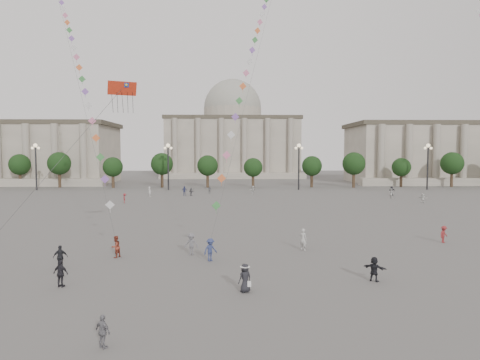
{
  "coord_description": "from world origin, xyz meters",
  "views": [
    {
      "loc": [
        -0.65,
        -28.08,
        8.41
      ],
      "look_at": [
        0.21,
        12.0,
        5.9
      ],
      "focal_mm": 32.0,
      "sensor_mm": 36.0,
      "label": 1
    }
  ],
  "objects": [
    {
      "name": "person_crowd_12",
      "position": [
        -8.53,
        56.5,
        0.77
      ],
      "size": [
        1.35,
        1.31,
        1.54
      ],
      "primitive_type": "imported",
      "rotation": [
        0.0,
        0.0,
        2.39
      ],
      "color": "#5C5C60",
      "rests_on": "ground"
    },
    {
      "name": "person_crowd_9",
      "position": [
        32.04,
        57.77,
        0.88
      ],
      "size": [
        1.68,
        1.21,
        1.75
      ],
      "primitive_type": "imported",
      "rotation": [
        0.0,
        0.0,
        0.48
      ],
      "color": "black",
      "rests_on": "ground"
    },
    {
      "name": "person_crowd_8",
      "position": [
        19.39,
        11.3,
        0.8
      ],
      "size": [
        1.19,
        1.08,
        1.6
      ],
      "primitive_type": "imported",
      "rotation": [
        0.0,
        0.0,
        0.62
      ],
      "color": "maroon",
      "rests_on": "ground"
    },
    {
      "name": "lamp_post_far_east",
      "position": [
        45.0,
        70.0,
        7.35
      ],
      "size": [
        2.0,
        0.9,
        10.65
      ],
      "color": "#262628",
      "rests_on": "ground"
    },
    {
      "name": "person_crowd_19",
      "position": [
        29.05,
        50.01,
        0.97
      ],
      "size": [
        1.06,
        1.17,
        1.94
      ],
      "primitive_type": "imported",
      "rotation": [
        0.0,
        0.0,
        2.0
      ],
      "color": "beige",
      "rests_on": "ground"
    },
    {
      "name": "kite_flyer_1",
      "position": [
        -2.26,
        4.88,
        0.9
      ],
      "size": [
        1.33,
        1.21,
        1.79
      ],
      "primitive_type": "imported",
      "rotation": [
        0.0,
        0.0,
        0.62
      ],
      "color": "navy",
      "rests_on": "ground"
    },
    {
      "name": "tourist_4",
      "position": [
        -13.06,
        2.84,
        0.87
      ],
      "size": [
        1.08,
        0.63,
        1.74
      ],
      "primitive_type": "imported",
      "rotation": [
        0.0,
        0.0,
        3.35
      ],
      "color": "black",
      "rests_on": "ground"
    },
    {
      "name": "person_crowd_6",
      "position": [
        -3.94,
        6.93,
        0.92
      ],
      "size": [
        1.27,
        0.84,
        1.84
      ],
      "primitive_type": "imported",
      "rotation": [
        0.0,
        0.0,
        6.15
      ],
      "color": "slate",
      "rests_on": "ground"
    },
    {
      "name": "kite_train_mid",
      "position": [
        4.26,
        32.0,
        28.66
      ],
      "size": [
        13.02,
        51.22,
        73.15
      ],
      "color": "#3F3F3F",
      "rests_on": "ground"
    },
    {
      "name": "person_crowd_7",
      "position": [
        31.99,
        43.5,
        0.8
      ],
      "size": [
        1.41,
        1.36,
        1.6
      ],
      "primitive_type": "imported",
      "rotation": [
        0.0,
        0.0,
        2.39
      ],
      "color": "silver",
      "rests_on": "ground"
    },
    {
      "name": "kite_flyer_0",
      "position": [
        -9.96,
        6.18,
        0.88
      ],
      "size": [
        1.0,
        1.07,
        1.76
      ],
      "primitive_type": "imported",
      "rotation": [
        0.0,
        0.0,
        4.21
      ],
      "color": "maroon",
      "rests_on": "ground"
    },
    {
      "name": "person_crowd_17",
      "position": [
        -18.6,
        44.08,
        0.83
      ],
      "size": [
        0.85,
        1.19,
        1.66
      ],
      "primitive_type": "imported",
      "rotation": [
        0.0,
        0.0,
        1.81
      ],
      "color": "maroon",
      "rests_on": "ground"
    },
    {
      "name": "lamp_post_mid_east",
      "position": [
        15.0,
        70.0,
        7.35
      ],
      "size": [
        2.0,
        0.9,
        10.65
      ],
      "color": "#262628",
      "rests_on": "ground"
    },
    {
      "name": "tree_row",
      "position": [
        0.0,
        78.0,
        5.39
      ],
      "size": [
        137.12,
        5.12,
        8.0
      ],
      "color": "#35271A",
      "rests_on": "ground"
    },
    {
      "name": "person_crowd_4",
      "position": [
        3.9,
        59.21,
        0.87
      ],
      "size": [
        1.57,
        1.43,
        1.74
      ],
      "primitive_type": "imported",
      "rotation": [
        0.0,
        0.0,
        3.84
      ],
      "color": "silver",
      "rests_on": "ground"
    },
    {
      "name": "lamp_post_mid_west",
      "position": [
        -15.0,
        70.0,
        7.35
      ],
      "size": [
        2.0,
        0.9,
        10.65
      ],
      "color": "#262628",
      "rests_on": "ground"
    },
    {
      "name": "tourist_3",
      "position": [
        -6.18,
        -10.0,
        0.74
      ],
      "size": [
        0.92,
        0.79,
        1.48
      ],
      "primitive_type": "imported",
      "rotation": [
        0.0,
        0.0,
        2.54
      ],
      "color": "slate",
      "rests_on": "ground"
    },
    {
      "name": "hall_central",
      "position": [
        0.0,
        129.22,
        14.23
      ],
      "size": [
        48.3,
        34.3,
        35.5
      ],
      "color": "gray",
      "rests_on": "ground"
    },
    {
      "name": "hat_person",
      "position": [
        0.2,
        -2.65,
        0.9
      ],
      "size": [
        1.01,
        0.92,
        1.74
      ],
      "color": "black",
      "rests_on": "ground"
    },
    {
      "name": "tourist_1",
      "position": [
        -11.36,
        -1.41,
        0.86
      ],
      "size": [
        1.09,
        0.66,
        1.73
      ],
      "primitive_type": "imported",
      "rotation": [
        0.0,
        0.0,
        2.88
      ],
      "color": "black",
      "rests_on": "ground"
    },
    {
      "name": "person_crowd_0",
      "position": [
        -9.96,
        56.97,
        0.94
      ],
      "size": [
        1.17,
        0.68,
        1.88
      ],
      "primitive_type": "imported",
      "rotation": [
        0.0,
        0.0,
        0.22
      ],
      "color": "navy",
      "rests_on": "ground"
    },
    {
      "name": "dragon_kite",
      "position": [
        -9.22,
        5.84,
        12.71
      ],
      "size": [
        4.9,
        4.52,
        16.04
      ],
      "color": "red",
      "rests_on": "ground"
    },
    {
      "name": "person_crowd_3",
      "position": [
        8.77,
        -0.63,
        0.82
      ],
      "size": [
        1.5,
        1.3,
        1.63
      ],
      "primitive_type": "imported",
      "rotation": [
        0.0,
        0.0,
        2.5
      ],
      "color": "black",
      "rests_on": "ground"
    },
    {
      "name": "person_crowd_10",
      "position": [
        -16.51,
        55.25,
        0.97
      ],
      "size": [
        0.81,
        0.83,
        1.93
      ],
      "primitive_type": "imported",
      "rotation": [
        0.0,
        0.0,
        2.31
      ],
      "color": "silver",
      "rests_on": "ground"
    },
    {
      "name": "person_crowd_13",
      "position": [
        5.63,
        8.49,
        0.95
      ],
      "size": [
        0.81,
        0.81,
        1.9
      ],
      "primitive_type": "imported",
      "rotation": [
        0.0,
        0.0,
        2.36
      ],
      "color": "#B2B1AD",
      "rests_on": "ground"
    },
    {
      "name": "lamp_post_far_west",
      "position": [
        -45.0,
        70.0,
        7.35
      ],
      "size": [
        2.0,
        0.9,
        10.65
      ],
      "color": "#262628",
      "rests_on": "ground"
    },
    {
      "name": "person_crowd_16",
      "position": [
        -5.14,
        61.01,
        0.76
      ],
      "size": [
        0.91,
        0.41,
        1.52
      ],
      "primitive_type": "imported",
      "rotation": [
        0.0,
        0.0,
        6.24
      ],
      "color": "slate",
      "rests_on": "ground"
    },
    {
      "name": "person_crowd_18",
      "position": [
        31.39,
        55.82,
        0.9
      ],
      "size": [
        1.14,
        0.76,
        1.8
      ],
      "primitive_type": "imported",
      "rotation": [
        0.0,
        0.0,
        2.81
      ],
      "color": "#232329",
      "rests_on": "ground"
    },
    {
      "name": "kite_train_west",
      "position": [
        -21.48,
        28.6,
        23.61
      ],
      "size": [
        22.1,
        41.76,
        62.82
      ],
      "color": "#3F3F3F",
      "rests_on": "ground"
    },
    {
      "name": "ground",
      "position": [
        0.0,
        0.0,
        0.0
      ],
      "size": [
        360.0,
        360.0,
        0.0
      ],
      "primitive_type": "plane",
      "color": "#585553",
      "rests_on": "ground"
    }
  ]
}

